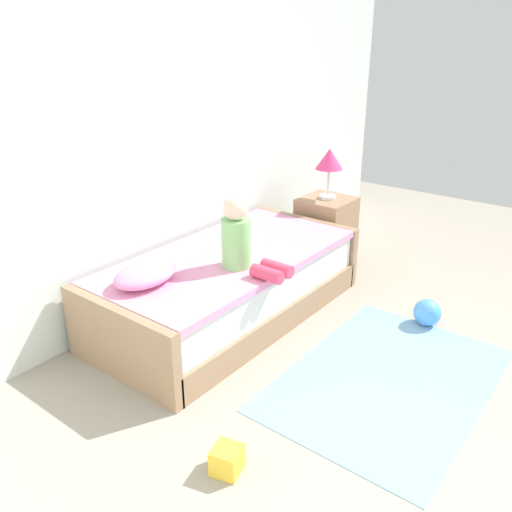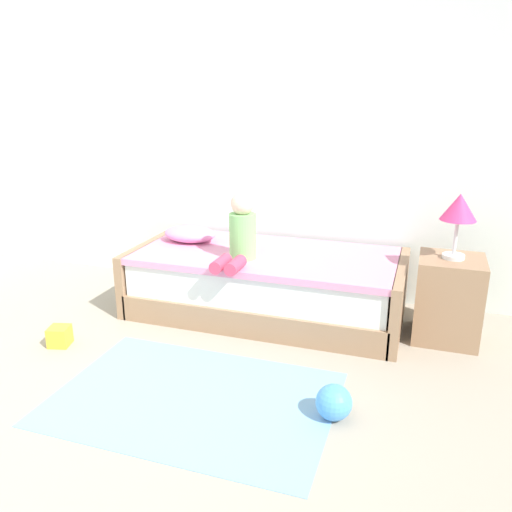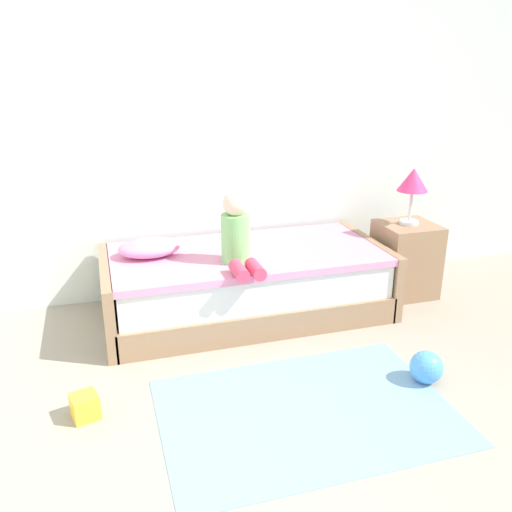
% 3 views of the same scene
% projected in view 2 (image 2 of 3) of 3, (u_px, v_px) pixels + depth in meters
% --- Properties ---
extents(ground_plane, '(9.20, 9.20, 0.00)m').
position_uv_depth(ground_plane, '(47.00, 460.00, 2.50)').
color(ground_plane, '#9E9384').
extents(wall_rear, '(7.20, 0.10, 2.90)m').
position_uv_depth(wall_rear, '(235.00, 121.00, 4.40)').
color(wall_rear, silver).
rests_on(wall_rear, ground).
extents(bed, '(2.11, 1.00, 0.50)m').
position_uv_depth(bed, '(266.00, 283.00, 4.08)').
color(bed, '#997556').
rests_on(bed, ground).
extents(nightstand, '(0.44, 0.44, 0.60)m').
position_uv_depth(nightstand, '(448.00, 299.00, 3.64)').
color(nightstand, '#997556').
rests_on(nightstand, ground).
extents(table_lamp, '(0.24, 0.24, 0.45)m').
position_uv_depth(table_lamp, '(459.00, 210.00, 3.44)').
color(table_lamp, silver).
rests_on(table_lamp, nightstand).
extents(child_figure, '(0.20, 0.51, 0.50)m').
position_uv_depth(child_figure, '(240.00, 233.00, 3.77)').
color(child_figure, '#7FC672').
rests_on(child_figure, bed).
extents(pillow, '(0.44, 0.30, 0.13)m').
position_uv_depth(pillow, '(190.00, 234.00, 4.28)').
color(pillow, '#EA8CC6').
rests_on(pillow, bed).
extents(toy_ball, '(0.20, 0.20, 0.20)m').
position_uv_depth(toy_ball, '(334.00, 402.00, 2.78)').
color(toy_ball, '#4C99E5').
rests_on(toy_ball, ground).
extents(area_rug, '(1.60, 1.10, 0.01)m').
position_uv_depth(area_rug, '(194.00, 398.00, 2.99)').
color(area_rug, '#7AA8CC').
rests_on(area_rug, ground).
extents(toy_block, '(0.17, 0.17, 0.14)m').
position_uv_depth(toy_block, '(60.00, 336.00, 3.60)').
color(toy_block, yellow).
rests_on(toy_block, ground).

